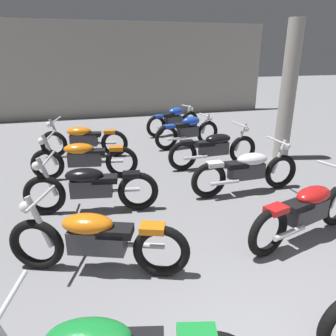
{
  "coord_description": "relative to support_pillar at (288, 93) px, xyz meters",
  "views": [
    {
      "loc": [
        -1.46,
        -0.82,
        2.51
      ],
      "look_at": [
        0.0,
        4.34,
        0.55
      ],
      "focal_mm": 34.22,
      "sensor_mm": 36.0,
      "label": 1
    }
  ],
  "objects": [
    {
      "name": "motorcycle_right_row_5",
      "position": [
        -1.84,
        3.09,
        -1.14
      ],
      "size": [
        1.91,
        0.75,
        0.88
      ],
      "color": "black",
      "rests_on": "ground"
    },
    {
      "name": "back_wall",
      "position": [
        -3.3,
        6.67,
        0.2
      ],
      "size": [
        12.85,
        0.24,
        3.6
      ],
      "primitive_type": "cube",
      "color": "#9E998E",
      "rests_on": "ground"
    },
    {
      "name": "motorcycle_right_row_1",
      "position": [
        -1.83,
        -3.27,
        -1.15
      ],
      "size": [
        2.12,
        0.87,
        0.97
      ],
      "color": "black",
      "rests_on": "ground"
    },
    {
      "name": "motorcycle_right_row_4",
      "position": [
        -1.89,
        1.58,
        -1.14
      ],
      "size": [
        1.96,
        0.61,
        0.88
      ],
      "color": "black",
      "rests_on": "ground"
    },
    {
      "name": "motorcycle_left_row_1",
      "position": [
        -4.69,
        -3.22,
        -1.15
      ],
      "size": [
        2.06,
        0.98,
        0.97
      ],
      "color": "black",
      "rests_on": "ground"
    },
    {
      "name": "motorcycle_left_row_4",
      "position": [
        -4.68,
        1.45,
        -1.15
      ],
      "size": [
        2.14,
        0.77,
        0.97
      ],
      "color": "black",
      "rests_on": "ground"
    },
    {
      "name": "motorcycle_left_row_2",
      "position": [
        -4.67,
        -1.63,
        -1.15
      ],
      "size": [
        2.16,
        0.69,
        0.97
      ],
      "color": "black",
      "rests_on": "ground"
    },
    {
      "name": "motorcycle_right_row_3",
      "position": [
        -1.85,
        -0.13,
        -1.15
      ],
      "size": [
        2.17,
        0.68,
        0.97
      ],
      "color": "black",
      "rests_on": "ground"
    },
    {
      "name": "motorcycle_left_row_3",
      "position": [
        -4.72,
        -0.08,
        -1.15
      ],
      "size": [
        2.16,
        0.68,
        0.97
      ],
      "color": "black",
      "rests_on": "ground"
    },
    {
      "name": "motorcycle_right_row_2",
      "position": [
        -1.85,
        -1.63,
        -1.15
      ],
      "size": [
        2.17,
        0.68,
        0.97
      ],
      "color": "black",
      "rests_on": "ground"
    },
    {
      "name": "support_pillar",
      "position": [
        0.0,
        0.0,
        0.0
      ],
      "size": [
        0.36,
        0.36,
        3.2
      ],
      "primitive_type": "cylinder",
      "color": "#9E998E",
      "rests_on": "ground"
    }
  ]
}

